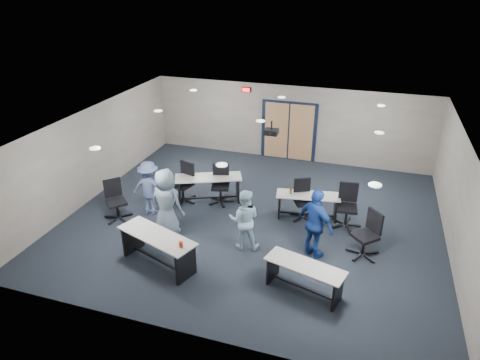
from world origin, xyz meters
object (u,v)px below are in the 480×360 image
(table_front_left, at_px, (158,244))
(chair_back_a, at_px, (182,183))
(table_back_left, at_px, (209,184))
(chair_loose_left, at_px, (116,201))
(chair_back_d, at_px, (347,206))
(person_navy, at_px, (316,224))
(person_lightblue, at_px, (244,219))
(table_back_right, at_px, (307,202))
(person_plaid, at_px, (166,203))
(person_back, at_px, (149,188))
(chair_back_c, at_px, (304,200))
(chair_back_b, at_px, (220,185))
(chair_loose_right, at_px, (365,235))
(table_front_right, at_px, (304,274))

(table_front_left, height_order, chair_back_a, chair_back_a)
(table_back_left, distance_m, chair_loose_left, 2.68)
(chair_back_d, distance_m, person_navy, 1.76)
(table_back_left, distance_m, person_lightblue, 2.64)
(table_back_right, relative_size, person_plaid, 0.98)
(person_back, bearing_deg, table_back_left, -144.05)
(table_back_left, relative_size, person_lightblue, 1.29)
(table_back_right, height_order, chair_loose_left, chair_loose_left)
(chair_back_c, xyz_separation_m, chair_loose_left, (-4.89, -1.62, 0.01))
(person_back, bearing_deg, person_plaid, 132.57)
(table_back_right, height_order, chair_back_b, chair_back_b)
(chair_loose_right, distance_m, person_lightblue, 2.90)
(chair_back_b, xyz_separation_m, chair_back_d, (3.67, -0.22, 0.02))
(person_navy, bearing_deg, chair_loose_left, 34.14)
(table_front_right, bearing_deg, chair_back_b, 149.36)
(chair_back_b, xyz_separation_m, chair_back_c, (2.49, -0.14, -0.02))
(chair_back_a, bearing_deg, person_plaid, -60.97)
(chair_back_d, xyz_separation_m, chair_loose_right, (0.52, -1.24, -0.01))
(person_plaid, bearing_deg, chair_back_d, -151.41)
(chair_loose_right, height_order, person_navy, person_navy)
(chair_back_c, distance_m, person_plaid, 3.73)
(table_front_right, xyz_separation_m, chair_loose_left, (-5.45, 1.43, 0.09))
(chair_loose_left, distance_m, person_plaid, 1.73)
(table_back_right, bearing_deg, chair_loose_left, -170.40)
(person_plaid, bearing_deg, table_back_right, -143.27)
(table_front_right, bearing_deg, person_plaid, 178.28)
(table_back_left, bearing_deg, chair_back_b, -21.95)
(table_back_left, height_order, chair_back_b, chair_back_b)
(table_back_right, distance_m, chair_back_d, 1.10)
(table_front_left, height_order, chair_back_d, chair_back_d)
(table_front_left, height_order, chair_back_b, chair_back_b)
(chair_back_b, bearing_deg, chair_back_a, 178.57)
(table_back_left, distance_m, chair_back_b, 0.37)
(chair_back_b, distance_m, chair_loose_left, 2.97)
(table_back_left, bearing_deg, chair_back_a, 176.41)
(table_back_left, height_order, chair_back_d, chair_back_d)
(table_front_left, relative_size, chair_loose_right, 1.80)
(chair_back_c, bearing_deg, table_front_left, -158.91)
(person_lightblue, bearing_deg, chair_back_c, -133.63)
(chair_back_c, relative_size, person_navy, 0.62)
(chair_loose_left, height_order, person_navy, person_navy)
(chair_back_a, height_order, chair_back_b, chair_back_a)
(person_navy, height_order, person_back, person_navy)
(chair_back_a, distance_m, person_navy, 4.44)
(table_front_left, relative_size, chair_back_a, 1.76)
(person_plaid, distance_m, person_navy, 3.77)
(chair_back_a, bearing_deg, chair_back_b, 30.57)
(table_front_right, xyz_separation_m, person_navy, (-0.01, 1.35, 0.42))
(table_front_right, height_order, chair_back_b, chair_back_b)
(table_front_right, relative_size, table_back_right, 0.99)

